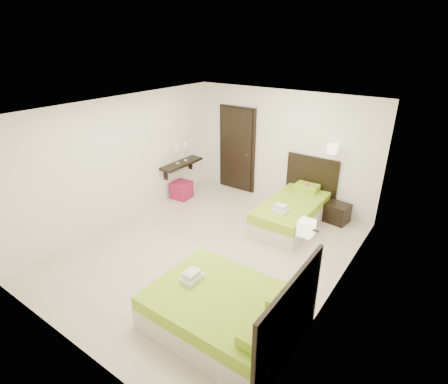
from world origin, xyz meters
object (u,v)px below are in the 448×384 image
Objects in this scene: ottoman at (182,190)px; bed_single at (293,210)px; nightstand at (337,213)px; bed_double at (228,311)px.

bed_single is at bearing 8.38° from ottoman.
nightstand is 3.65m from ottoman.
bed_double is (0.56, -3.21, -0.01)m from bed_single.
bed_double is 4.26× the size of nightstand.
ottoman is (-2.76, -0.41, -0.09)m from bed_single.
ottoman is at bearing 139.80° from bed_double.
nightstand is 1.10× the size of ottoman.
bed_single is 2.79m from ottoman.
bed_double reaches higher than ottoman.
nightstand is (0.19, 3.80, -0.09)m from bed_double.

